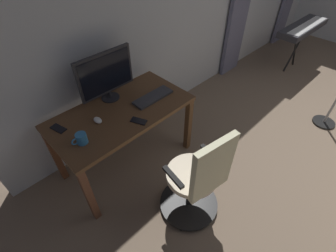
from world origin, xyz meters
The scene contains 9 objects.
desk centered at (1.99, -2.19, 0.65)m, with size 1.35×0.71×0.75m.
office_chair centered at (1.94, -1.27, 0.48)m, with size 0.56×0.56×1.07m.
computer_monitor centered at (1.95, -2.43, 1.01)m, with size 0.58×0.18×0.48m.
computer_keyboard centered at (1.65, -2.12, 0.76)m, with size 0.43×0.15×0.02m, color #333338.
computer_mouse centered at (2.24, -2.21, 0.77)m, with size 0.06×0.10×0.04m, color white.
cell_phone_face_up centered at (2.53, -2.37, 0.75)m, with size 0.07×0.14×0.01m, color black.
cell_phone_by_monitor centered at (1.97, -1.95, 0.75)m, with size 0.07×0.14×0.01m, color black.
mug_coffee centered at (2.47, -2.07, 0.79)m, with size 0.13×0.09×0.09m.
piano_keyboard centered at (-1.35, -1.87, 0.71)m, with size 1.15×0.34×0.77m.
Camera 1 is at (2.93, -0.61, 2.20)m, focal length 25.94 mm.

